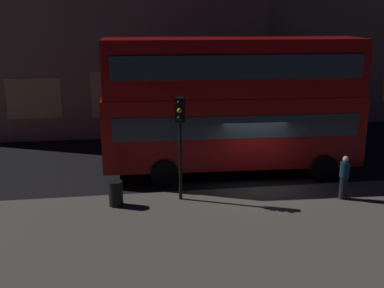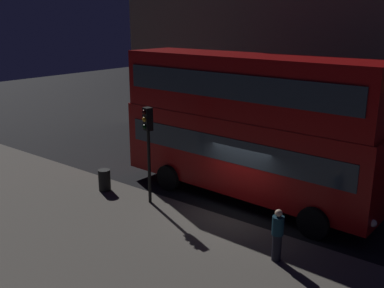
# 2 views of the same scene
# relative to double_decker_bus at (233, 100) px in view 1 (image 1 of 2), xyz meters

# --- Properties ---
(ground_plane) EXTENTS (80.00, 80.00, 0.00)m
(ground_plane) POSITION_rel_double_decker_bus_xyz_m (0.60, -1.49, -3.15)
(ground_plane) COLOR black
(sidewalk_slab) EXTENTS (44.00, 8.86, 0.12)m
(sidewalk_slab) POSITION_rel_double_decker_bus_xyz_m (0.60, -6.43, -3.09)
(sidewalk_slab) COLOR #5B564F
(sidewalk_slab) RESTS_ON ground
(building_plain_facade) EXTENTS (14.02, 9.05, 14.70)m
(building_plain_facade) POSITION_rel_double_decker_bus_xyz_m (10.86, 12.61, 4.20)
(building_plain_facade) COLOR tan
(building_plain_facade) RESTS_ON ground
(double_decker_bus) EXTENTS (10.70, 3.12, 5.64)m
(double_decker_bus) POSITION_rel_double_decker_bus_xyz_m (0.00, 0.00, 0.00)
(double_decker_bus) COLOR #9E0C0C
(double_decker_bus) RESTS_ON ground
(traffic_light_near_kerb) EXTENTS (0.38, 0.39, 3.70)m
(traffic_light_near_kerb) POSITION_rel_double_decker_bus_xyz_m (-2.50, -2.76, -0.36)
(traffic_light_near_kerb) COLOR black
(traffic_light_near_kerb) RESTS_ON sidewalk_slab
(pedestrian) EXTENTS (0.35, 0.35, 1.60)m
(pedestrian) POSITION_rel_double_decker_bus_xyz_m (3.30, -3.56, -2.21)
(pedestrian) COLOR black
(pedestrian) RESTS_ON sidewalk_slab
(litter_bin) EXTENTS (0.49, 0.49, 0.89)m
(litter_bin) POSITION_rel_double_decker_bus_xyz_m (-4.79, -3.00, -2.59)
(litter_bin) COLOR black
(litter_bin) RESTS_ON sidewalk_slab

